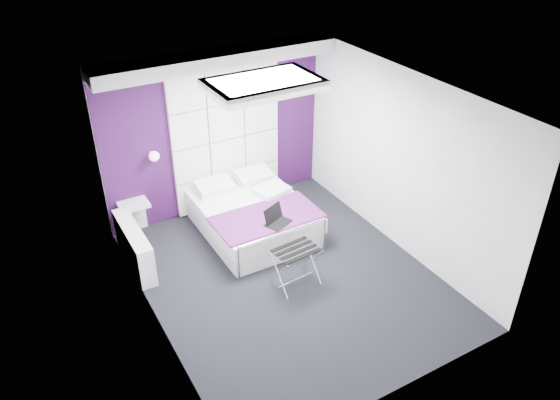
{
  "coord_description": "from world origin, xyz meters",
  "views": [
    {
      "loc": [
        -2.97,
        -4.98,
        4.75
      ],
      "look_at": [
        0.08,
        0.35,
        1.02
      ],
      "focal_mm": 35.0,
      "sensor_mm": 36.0,
      "label": 1
    }
  ],
  "objects_px": {
    "laptop": "(277,218)",
    "wall_lamp": "(153,155)",
    "nightstand": "(134,205)",
    "radiator": "(134,247)",
    "luggage_rack": "(296,267)",
    "bed": "(253,216)"
  },
  "relations": [
    {
      "from": "wall_lamp",
      "to": "radiator",
      "type": "distance_m",
      "value": 1.35
    },
    {
      "from": "radiator",
      "to": "bed",
      "type": "height_order",
      "value": "bed"
    },
    {
      "from": "radiator",
      "to": "wall_lamp",
      "type": "bearing_deg",
      "value": 49.9
    },
    {
      "from": "bed",
      "to": "wall_lamp",
      "type": "bearing_deg",
      "value": 143.83
    },
    {
      "from": "nightstand",
      "to": "luggage_rack",
      "type": "bearing_deg",
      "value": -55.9
    },
    {
      "from": "laptop",
      "to": "wall_lamp",
      "type": "bearing_deg",
      "value": 105.92
    },
    {
      "from": "nightstand",
      "to": "radiator",
      "type": "bearing_deg",
      "value": -108.43
    },
    {
      "from": "laptop",
      "to": "luggage_rack",
      "type": "bearing_deg",
      "value": -123.27
    },
    {
      "from": "bed",
      "to": "laptop",
      "type": "height_order",
      "value": "laptop"
    },
    {
      "from": "luggage_rack",
      "to": "laptop",
      "type": "distance_m",
      "value": 0.81
    },
    {
      "from": "wall_lamp",
      "to": "radiator",
      "type": "bearing_deg",
      "value": -130.1
    },
    {
      "from": "wall_lamp",
      "to": "nightstand",
      "type": "distance_m",
      "value": 0.8
    },
    {
      "from": "nightstand",
      "to": "wall_lamp",
      "type": "bearing_deg",
      "value": 5.71
    },
    {
      "from": "radiator",
      "to": "nightstand",
      "type": "bearing_deg",
      "value": 71.57
    },
    {
      "from": "luggage_rack",
      "to": "laptop",
      "type": "height_order",
      "value": "laptop"
    },
    {
      "from": "luggage_rack",
      "to": "laptop",
      "type": "bearing_deg",
      "value": 75.13
    },
    {
      "from": "wall_lamp",
      "to": "luggage_rack",
      "type": "distance_m",
      "value": 2.64
    },
    {
      "from": "wall_lamp",
      "to": "nightstand",
      "type": "xyz_separation_m",
      "value": [
        -0.4,
        -0.04,
        -0.7
      ]
    },
    {
      "from": "nightstand",
      "to": "bed",
      "type": "bearing_deg",
      "value": -27.34
    },
    {
      "from": "nightstand",
      "to": "laptop",
      "type": "distance_m",
      "value": 2.16
    },
    {
      "from": "wall_lamp",
      "to": "laptop",
      "type": "height_order",
      "value": "wall_lamp"
    },
    {
      "from": "nightstand",
      "to": "laptop",
      "type": "xyz_separation_m",
      "value": [
        1.61,
        -1.45,
        0.05
      ]
    }
  ]
}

